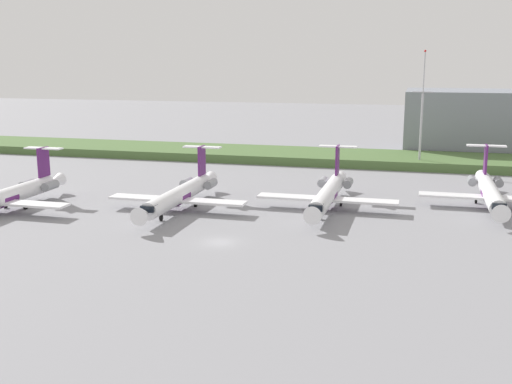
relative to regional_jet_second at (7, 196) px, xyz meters
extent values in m
plane|color=gray|center=(38.49, 22.08, -2.54)|extent=(500.00, 500.00, 0.00)
cube|color=#4C6B38|center=(38.49, 64.24, -1.53)|extent=(320.00, 20.00, 2.02)
cylinder|color=white|center=(0.00, -0.59, -0.09)|extent=(2.70, 24.00, 2.70)
cone|color=white|center=(0.00, 13.41, -0.09)|extent=(2.30, 4.00, 2.29)
cylinder|color=#591E66|center=(0.00, -0.59, -0.24)|extent=(2.76, 3.60, 2.76)
cube|color=white|center=(5.91, -1.59, -0.69)|extent=(11.00, 3.20, 0.36)
cube|color=#591E66|center=(0.00, 10.41, 3.86)|extent=(0.36, 3.20, 5.20)
cube|color=white|center=(0.00, 10.71, 6.26)|extent=(6.80, 1.80, 0.24)
cylinder|color=gray|center=(-2.25, 8.61, 0.11)|extent=(1.50, 3.40, 1.50)
cylinder|color=gray|center=(2.25, 8.61, 0.11)|extent=(1.50, 3.40, 1.50)
cylinder|color=black|center=(-1.90, 1.81, -2.09)|extent=(0.35, 0.90, 0.90)
cylinder|color=black|center=(1.90, 1.81, -2.09)|extent=(0.35, 0.90, 0.90)
cylinder|color=white|center=(26.33, 8.09, -0.09)|extent=(2.70, 24.00, 2.70)
cone|color=white|center=(26.33, -5.41, -0.09)|extent=(2.70, 3.00, 2.70)
cone|color=white|center=(26.33, 22.09, -0.09)|extent=(2.30, 4.00, 2.29)
cube|color=black|center=(26.33, -3.51, 0.39)|extent=(2.02, 1.80, 0.90)
cylinder|color=#591E66|center=(26.33, 8.09, -0.24)|extent=(2.76, 3.60, 2.76)
cube|color=white|center=(20.42, 7.09, -0.69)|extent=(11.00, 3.20, 0.36)
cube|color=white|center=(32.23, 7.09, -0.69)|extent=(11.00, 3.20, 0.36)
cube|color=#591E66|center=(26.33, 19.09, 3.86)|extent=(0.36, 3.20, 5.20)
cube|color=white|center=(26.33, 19.39, 6.26)|extent=(6.80, 1.80, 0.24)
cylinder|color=gray|center=(24.08, 17.29, 0.11)|extent=(1.50, 3.40, 1.50)
cylinder|color=gray|center=(28.58, 17.29, 0.11)|extent=(1.50, 3.40, 1.50)
cylinder|color=gray|center=(26.33, 0.65, -1.54)|extent=(0.20, 0.20, 0.65)
cylinder|color=black|center=(26.33, 0.65, -2.09)|extent=(0.30, 0.90, 0.90)
cylinder|color=black|center=(24.43, 10.49, -2.09)|extent=(0.35, 0.90, 0.90)
cylinder|color=black|center=(28.23, 10.49, -2.09)|extent=(0.35, 0.90, 0.90)
cylinder|color=white|center=(49.61, 14.93, -0.09)|extent=(2.70, 24.00, 2.70)
cone|color=white|center=(49.61, 1.43, -0.09)|extent=(2.70, 3.00, 2.70)
cone|color=white|center=(49.61, 28.93, -0.09)|extent=(2.29, 4.00, 2.29)
cube|color=black|center=(49.61, 3.33, 0.39)|extent=(2.03, 1.80, 0.90)
cylinder|color=#591E66|center=(49.61, 14.93, -0.24)|extent=(2.76, 3.60, 2.76)
cube|color=white|center=(43.71, 13.93, -0.69)|extent=(11.00, 3.20, 0.36)
cube|color=white|center=(55.52, 13.93, -0.69)|extent=(11.00, 3.20, 0.36)
cube|color=#591E66|center=(49.61, 25.93, 3.86)|extent=(0.36, 3.20, 5.20)
cube|color=white|center=(49.61, 26.23, 6.26)|extent=(6.80, 1.80, 0.24)
cylinder|color=gray|center=(47.36, 24.13, 0.11)|extent=(1.50, 3.40, 1.50)
cylinder|color=gray|center=(51.86, 24.13, 0.11)|extent=(1.50, 3.40, 1.50)
cylinder|color=gray|center=(49.61, 7.49, -1.54)|extent=(0.20, 0.20, 0.65)
cylinder|color=black|center=(49.61, 7.49, -2.09)|extent=(0.30, 0.90, 0.90)
cylinder|color=black|center=(47.71, 17.33, -2.09)|extent=(0.35, 0.90, 0.90)
cylinder|color=black|center=(51.51, 17.33, -2.09)|extent=(0.35, 0.90, 0.90)
cylinder|color=white|center=(75.40, 22.88, -0.09)|extent=(2.70, 24.00, 2.70)
cone|color=white|center=(75.40, 9.38, -0.09)|extent=(2.70, 3.00, 2.70)
cone|color=white|center=(75.40, 36.88, -0.09)|extent=(2.30, 4.00, 2.29)
cube|color=black|center=(75.40, 11.28, 0.39)|extent=(2.03, 1.80, 0.90)
cylinder|color=#591E66|center=(75.40, 22.88, -0.24)|extent=(2.76, 3.60, 2.76)
cube|color=white|center=(69.50, 21.88, -0.69)|extent=(11.00, 3.20, 0.36)
cube|color=#591E66|center=(75.40, 33.88, 3.86)|extent=(0.36, 3.20, 5.20)
cube|color=white|center=(75.40, 34.18, 6.26)|extent=(6.80, 1.80, 0.24)
cylinder|color=gray|center=(73.15, 32.08, 0.11)|extent=(1.50, 3.40, 1.50)
cylinder|color=gray|center=(77.65, 32.08, 0.11)|extent=(1.50, 3.40, 1.50)
cylinder|color=gray|center=(75.40, 15.44, -1.54)|extent=(0.20, 0.20, 0.65)
cylinder|color=black|center=(75.40, 15.44, -2.09)|extent=(0.30, 0.90, 0.90)
cylinder|color=black|center=(73.50, 25.28, -2.09)|extent=(0.35, 0.90, 0.90)
cylinder|color=black|center=(77.30, 25.28, -2.09)|extent=(0.35, 0.90, 0.90)
cylinder|color=#B2B2B7|center=(63.89, 59.01, 5.82)|extent=(0.50, 0.50, 16.71)
cylinder|color=#B2B2B7|center=(63.89, 59.01, 18.67)|extent=(0.28, 0.28, 9.00)
cube|color=#B2B2B7|center=(63.89, 59.01, 14.57)|extent=(4.40, 0.20, 0.20)
sphere|color=red|center=(63.89, 59.01, 23.42)|extent=(0.50, 0.50, 0.50)
camera|label=1|loc=(63.43, -82.85, 21.08)|focal=43.09mm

